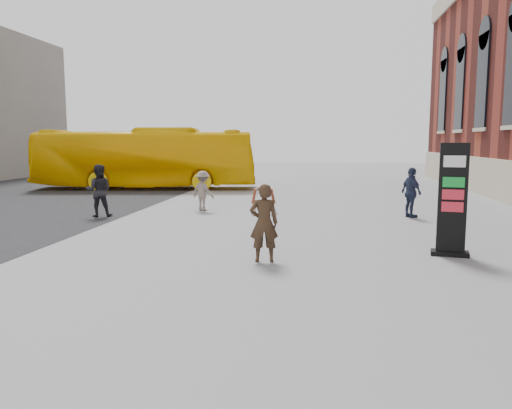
# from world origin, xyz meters

# --- Properties ---
(ground) EXTENTS (100.00, 100.00, 0.00)m
(ground) POSITION_xyz_m (0.00, 0.00, 0.00)
(ground) COLOR #9E9EA3
(info_pylon) EXTENTS (0.88, 0.56, 2.56)m
(info_pylon) POSITION_xyz_m (4.68, 1.63, 1.28)
(info_pylon) COLOR black
(info_pylon) RESTS_ON ground
(woman) EXTENTS (0.71, 0.66, 1.70)m
(woman) POSITION_xyz_m (0.52, 0.51, 0.87)
(woman) COLOR black
(woman) RESTS_ON ground
(bus) EXTENTS (12.09, 4.30, 3.29)m
(bus) POSITION_xyz_m (-7.68, 16.15, 1.65)
(bus) COLOR yellow
(bus) RESTS_ON road
(pedestrian_a) EXTENTS (1.03, 0.90, 1.80)m
(pedestrian_a) POSITION_xyz_m (-5.84, 6.19, 0.90)
(pedestrian_a) COLOR black
(pedestrian_a) RESTS_ON ground
(pedestrian_b) EXTENTS (1.11, 0.93, 1.49)m
(pedestrian_b) POSITION_xyz_m (-2.64, 8.11, 0.74)
(pedestrian_b) COLOR slate
(pedestrian_b) RESTS_ON ground
(pedestrian_c) EXTENTS (0.81, 1.08, 1.71)m
(pedestrian_c) POSITION_xyz_m (4.79, 7.37, 0.86)
(pedestrian_c) COLOR #262F49
(pedestrian_c) RESTS_ON ground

